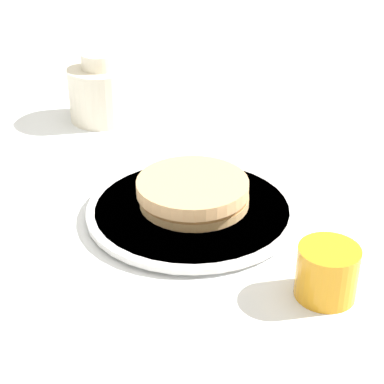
{
  "coord_description": "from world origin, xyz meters",
  "views": [
    {
      "loc": [
        -0.61,
        0.29,
        0.42
      ],
      "look_at": [
        0.01,
        0.01,
        0.03
      ],
      "focal_mm": 60.0,
      "sensor_mm": 36.0,
      "label": 1
    }
  ],
  "objects_px": {
    "plate": "(192,210)",
    "pancake_stack": "(193,192)",
    "cream_jug": "(102,91)",
    "juice_glass": "(327,272)"
  },
  "relations": [
    {
      "from": "plate",
      "to": "cream_jug",
      "type": "relative_size",
      "value": 2.35
    },
    {
      "from": "plate",
      "to": "pancake_stack",
      "type": "relative_size",
      "value": 1.77
    },
    {
      "from": "plate",
      "to": "juice_glass",
      "type": "relative_size",
      "value": 4.13
    },
    {
      "from": "pancake_stack",
      "to": "cream_jug",
      "type": "relative_size",
      "value": 1.33
    },
    {
      "from": "plate",
      "to": "cream_jug",
      "type": "xyz_separation_m",
      "value": [
        0.34,
        0.01,
        0.04
      ]
    },
    {
      "from": "cream_jug",
      "to": "plate",
      "type": "bearing_deg",
      "value": -178.51
    },
    {
      "from": "plate",
      "to": "juice_glass",
      "type": "distance_m",
      "value": 0.21
    },
    {
      "from": "juice_glass",
      "to": "cream_jug",
      "type": "xyz_separation_m",
      "value": [
        0.53,
        0.07,
        0.02
      ]
    },
    {
      "from": "plate",
      "to": "pancake_stack",
      "type": "xyz_separation_m",
      "value": [
        0.0,
        -0.0,
        0.02
      ]
    },
    {
      "from": "juice_glass",
      "to": "cream_jug",
      "type": "height_order",
      "value": "cream_jug"
    }
  ]
}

